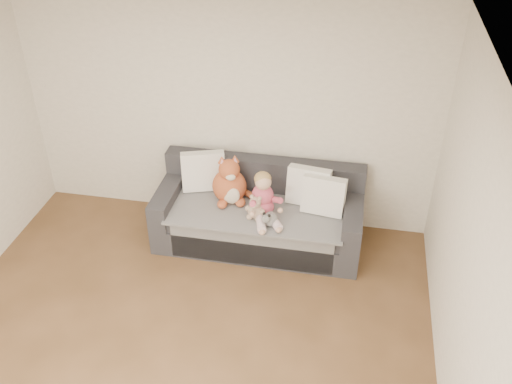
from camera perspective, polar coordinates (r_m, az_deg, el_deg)
room_shell at (r=4.45m, az=-8.99°, el=-3.80°), size 5.00×5.00×5.00m
sofa at (r=6.21m, az=0.33°, el=-2.40°), size 2.20×0.94×0.85m
cushion_left at (r=6.29m, az=-5.30°, el=2.09°), size 0.52×0.35×0.45m
cushion_right_back at (r=6.05m, az=5.27°, el=0.57°), size 0.47×0.26×0.43m
cushion_right_front at (r=5.93m, az=6.78°, el=-0.35°), size 0.47×0.26×0.42m
toddler at (r=5.83m, az=0.77°, el=-0.67°), size 0.37×0.51×0.50m
plush_cat at (r=6.07m, az=-2.64°, el=0.82°), size 0.45×0.45×0.57m
teddy_bear at (r=5.85m, az=-0.05°, el=-1.71°), size 0.22×0.17×0.28m
plush_cow at (r=5.77m, az=1.37°, el=-2.71°), size 0.15×0.22×0.19m
sippy_cup at (r=5.92m, az=0.12°, el=-1.81°), size 0.11×0.09×0.12m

